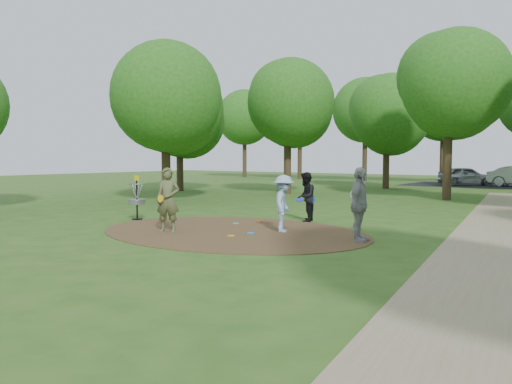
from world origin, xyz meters
The scene contains 15 objects.
ground centered at (0.00, 0.00, 0.00)m, with size 100.00×100.00×0.00m, color #2D5119.
dirt_clearing centered at (0.00, 0.00, 0.01)m, with size 8.40×8.40×0.02m, color #47301C.
footpath centered at (6.50, 2.00, 0.01)m, with size 2.00×40.00×0.01m, color #8C7A5B.
parking_lot centered at (2.00, 30.00, 0.00)m, with size 14.00×8.00×0.01m, color black.
player_observer_with_disc centered at (-1.50, -1.09, 0.94)m, with size 0.82×0.73×1.88m.
player_throwing_with_disc centered at (1.26, 0.83, 0.83)m, with size 1.22×1.24×1.67m.
player_walking_with_disc centered at (0.56, 3.27, 0.84)m, with size 0.88×0.99×1.68m.
player_waiting_with_disc centered at (3.75, 0.56, 0.96)m, with size 0.64×1.19×1.93m.
disc_ground_cyan centered at (-0.93, 1.37, 0.03)m, with size 0.22×0.22×0.02m, color #18C3B5.
disc_ground_blue centered at (0.69, -0.01, 0.03)m, with size 0.22×0.22×0.02m, color #0C87D1.
disc_ground_red centered at (-0.62, 2.21, 0.03)m, with size 0.22×0.22×0.02m, color #C74813.
car_left centered at (-0.43, 29.50, 0.73)m, with size 1.72×4.28×1.46m, color #98989F.
disc_ground_orange centered at (0.55, -0.72, 0.03)m, with size 0.22×0.22×0.02m, color orange.
disc_golf_basket centered at (-4.50, 0.30, 0.87)m, with size 0.63×0.63×1.54m.
tree_ring centered at (2.11, 9.45, 5.10)m, with size 37.56×44.83×8.48m.
Camera 1 is at (9.09, -11.27, 2.18)m, focal length 35.00 mm.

